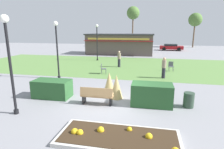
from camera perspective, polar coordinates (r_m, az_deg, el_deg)
name	(u,v)px	position (r m, az deg, el deg)	size (l,w,h in m)	color
ground_plane	(109,104)	(10.03, -0.79, -8.95)	(80.00, 80.00, 0.00)	gray
lawn_patch	(131,66)	(20.46, 5.80, 2.66)	(36.00, 12.00, 0.01)	#5B8442
flower_bed	(118,137)	(7.05, 1.93, -18.56)	(4.34, 1.81, 0.32)	beige
park_bench	(97,96)	(9.85, -4.60, -6.43)	(1.70, 0.54, 0.95)	tan
hedge_left	(52,89)	(11.40, -17.68, -4.10)	(2.10, 1.10, 1.02)	#28562B
hedge_right	(152,94)	(9.94, 11.94, -5.95)	(2.07, 1.10, 1.14)	#28562B
ornamental_grass_behind_left	(116,87)	(10.64, 1.36, -3.71)	(0.72, 0.72, 1.37)	tan
ornamental_grass_behind_right	(109,83)	(11.58, -0.84, -2.47)	(0.73, 0.73, 1.29)	tan
lamppost_near	(9,54)	(9.33, -28.81, 5.40)	(0.36, 0.36, 4.45)	black
lamppost_mid	(57,43)	(15.25, -16.39, 9.04)	(0.36, 0.36, 4.45)	black
lamppost_far	(97,38)	(23.79, -4.56, 10.95)	(0.36, 0.36, 4.45)	black
trash_bin	(189,100)	(10.28, 22.25, -7.16)	(0.52, 0.52, 0.76)	#2D4233
food_kiosk	(120,44)	(30.23, 2.43, 9.26)	(10.49, 4.78, 3.17)	#594C47
cafe_chair_west	(103,68)	(16.59, -2.83, 2.01)	(0.51, 0.51, 0.89)	#4C5156
cafe_chair_east	(171,66)	(18.53, 17.46, 2.62)	(0.49, 0.49, 0.89)	#4C5156
person_strolling	(119,59)	(19.56, 2.18, 4.77)	(0.34, 0.34, 1.69)	#23232D
person_standing	(164,68)	(15.55, 15.45, 2.01)	(0.34, 0.34, 1.69)	#23232D
parked_car_west_slot	(113,46)	(37.65, 0.44, 8.66)	(4.26, 2.17, 1.20)	#B7BABF
parked_car_center_slot	(138,46)	(37.03, 7.88, 8.45)	(4.30, 2.25, 1.20)	black
parked_car_east_slot	(171,47)	(37.14, 17.50, 7.98)	(4.30, 2.26, 1.20)	maroon
tree_left_bg	(133,13)	(43.49, 6.42, 17.97)	(2.80, 2.80, 8.76)	brown
tree_right_bg	(195,20)	(45.02, 23.94, 14.91)	(2.80, 2.80, 7.26)	brown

